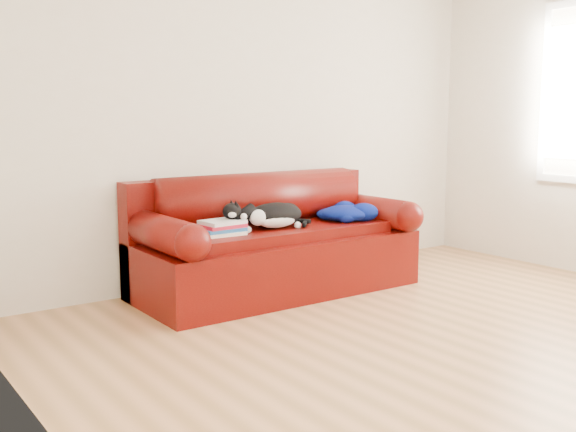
% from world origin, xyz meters
% --- Properties ---
extents(ground, '(4.50, 4.50, 0.00)m').
position_xyz_m(ground, '(0.00, 0.00, 0.00)').
color(ground, olive).
rests_on(ground, ground).
extents(room_shell, '(4.52, 4.02, 2.61)m').
position_xyz_m(room_shell, '(0.12, 0.02, 1.67)').
color(room_shell, beige).
rests_on(room_shell, ground).
extents(sofa_base, '(2.10, 0.90, 0.50)m').
position_xyz_m(sofa_base, '(-0.17, 1.49, 0.24)').
color(sofa_base, '#380202').
rests_on(sofa_base, ground).
extents(sofa_back, '(2.10, 1.01, 0.88)m').
position_xyz_m(sofa_back, '(-0.17, 1.74, 0.54)').
color(sofa_back, '#380202').
rests_on(sofa_back, ground).
extents(book_stack, '(0.31, 0.25, 0.10)m').
position_xyz_m(book_stack, '(-0.69, 1.41, 0.55)').
color(book_stack, white).
rests_on(book_stack, sofa_base).
extents(cat, '(0.66, 0.29, 0.23)m').
position_xyz_m(cat, '(-0.25, 1.40, 0.59)').
color(cat, black).
rests_on(cat, sofa_base).
extents(blanket, '(0.49, 0.48, 0.14)m').
position_xyz_m(blanket, '(0.42, 1.40, 0.56)').
color(blanket, '#05024A').
rests_on(blanket, sofa_base).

